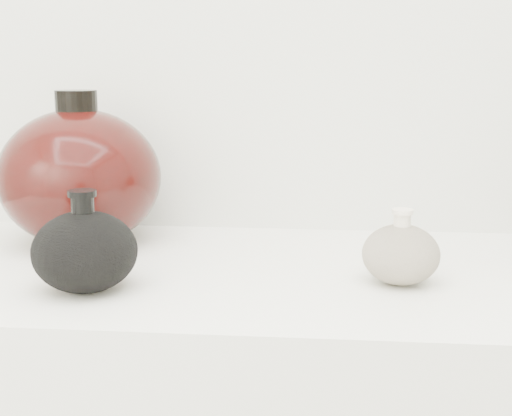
# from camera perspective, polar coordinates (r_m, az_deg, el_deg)

# --- Properties ---
(black_gourd_vase) EXTENTS (0.15, 0.15, 0.13)m
(black_gourd_vase) POSITION_cam_1_polar(r_m,az_deg,el_deg) (0.92, -13.53, -3.34)
(black_gourd_vase) COLOR black
(black_gourd_vase) RESTS_ON display_counter
(cream_gourd_vase) EXTENTS (0.11, 0.11, 0.10)m
(cream_gourd_vase) POSITION_cam_1_polar(r_m,az_deg,el_deg) (0.94, 11.51, -3.61)
(cream_gourd_vase) COLOR #BAB08E
(cream_gourd_vase) RESTS_ON display_counter
(left_round_pot) EXTENTS (0.29, 0.29, 0.24)m
(left_round_pot) POSITION_cam_1_polar(r_m,az_deg,el_deg) (1.15, -13.90, 2.44)
(left_round_pot) COLOR black
(left_round_pot) RESTS_ON display_counter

